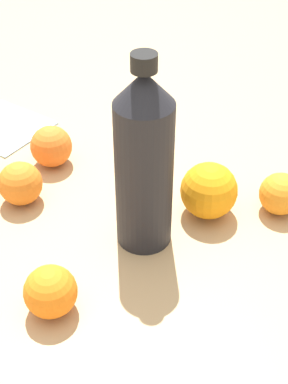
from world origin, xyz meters
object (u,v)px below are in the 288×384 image
at_px(orange_4, 20,183).
at_px(orange_3, 281,194).
at_px(orange_0, 51,146).
at_px(orange_1, 51,292).
at_px(orange_2, 209,191).
at_px(water_bottle, 144,162).
at_px(folded_napkin, 2,126).

bearing_deg(orange_4, orange_3, 102.54).
height_order(orange_0, orange_1, orange_0).
xyz_separation_m(orange_2, orange_4, (0.05, -0.27, -0.01)).
distance_m(orange_0, orange_4, 0.10).
bearing_deg(water_bottle, orange_4, 0.17).
distance_m(water_bottle, orange_1, 0.20).
distance_m(water_bottle, orange_3, 0.23).
relative_size(water_bottle, orange_4, 4.17).
height_order(orange_0, orange_4, orange_0).
bearing_deg(orange_3, orange_2, -71.31).
bearing_deg(orange_1, water_bottle, 155.31).
bearing_deg(water_bottle, orange_0, -25.97).
bearing_deg(orange_0, orange_2, 78.84).
distance_m(orange_0, folded_napkin, 0.16).
height_order(orange_2, orange_4, orange_2).
xyz_separation_m(water_bottle, folded_napkin, (-0.21, -0.33, -0.13)).
bearing_deg(orange_3, orange_1, -43.08).
xyz_separation_m(orange_0, orange_1, (0.28, 0.12, -0.00)).
relative_size(orange_0, orange_1, 1.05).
relative_size(orange_1, orange_2, 0.78).
bearing_deg(orange_1, orange_4, -144.88).
height_order(orange_1, orange_4, orange_4).
distance_m(orange_2, folded_napkin, 0.43).
relative_size(orange_1, orange_4, 0.98).
relative_size(orange_4, folded_napkin, 0.43).
height_order(orange_3, folded_napkin, orange_3).
height_order(orange_3, orange_4, orange_4).
xyz_separation_m(orange_3, folded_napkin, (-0.10, -0.50, -0.03)).
height_order(orange_4, folded_napkin, orange_4).
bearing_deg(orange_0, water_bottle, 56.44).
height_order(orange_0, orange_2, orange_2).
distance_m(orange_0, orange_1, 0.31).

